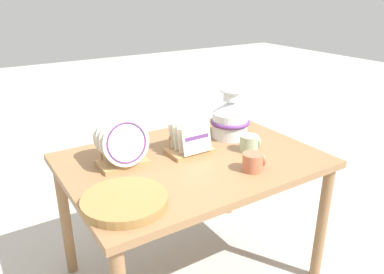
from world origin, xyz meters
The scene contains 8 objects.
ground_plane centered at (0.00, 0.00, 0.00)m, with size 14.00×14.00×0.00m, color #B2ADA3.
display_table centered at (0.00, 0.00, 0.64)m, with size 1.22×0.88×0.72m.
ceramic_vase centered at (0.33, 0.12, 0.83)m, with size 0.22×0.22×0.28m.
dish_rack_round_plates centered at (-0.32, 0.10, 0.82)m, with size 0.23×0.18×0.24m.
dish_rack_square_plates centered at (0.02, 0.06, 0.78)m, with size 0.23×0.17×0.18m.
wicker_charger_stack centered at (-0.45, -0.23, 0.74)m, with size 0.33×0.33×0.04m.
mug_terracotta_glaze centered at (0.16, -0.27, 0.76)m, with size 0.10×0.09×0.08m.
mug_sage_glaze centered at (0.30, -0.09, 0.76)m, with size 0.10×0.09×0.08m.
Camera 1 is at (-0.90, -1.42, 1.50)m, focal length 35.00 mm.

